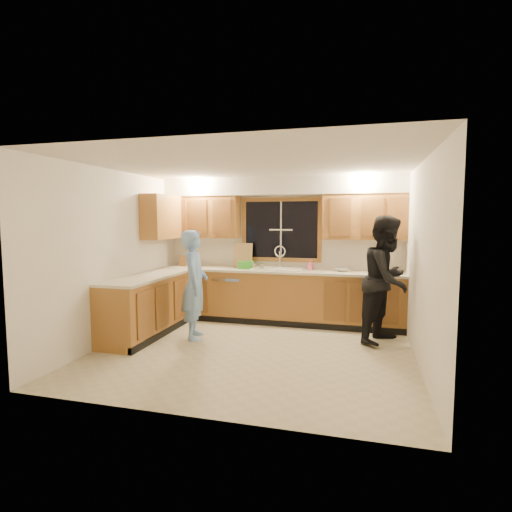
{
  "coord_description": "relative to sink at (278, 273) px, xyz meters",
  "views": [
    {
      "loc": [
        1.39,
        -5.1,
        1.79
      ],
      "look_at": [
        -0.13,
        0.65,
        1.24
      ],
      "focal_mm": 28.0,
      "sensor_mm": 36.0,
      "label": 1
    }
  ],
  "objects": [
    {
      "name": "dishwasher",
      "position": [
        -0.85,
        -0.01,
        -0.45
      ],
      "size": [
        0.6,
        0.56,
        0.82
      ],
      "primitive_type": "cube",
      "color": "silver",
      "rests_on": "floor"
    },
    {
      "name": "can_left",
      "position": [
        -0.39,
        -0.12,
        0.11
      ],
      "size": [
        0.08,
        0.08,
        0.11
      ],
      "primitive_type": "cylinder",
      "rotation": [
        0.0,
        0.0,
        0.43
      ],
      "color": "beige",
      "rests_on": "countertop_back"
    },
    {
      "name": "sink",
      "position": [
        0.0,
        0.0,
        0.0
      ],
      "size": [
        0.86,
        0.52,
        0.57
      ],
      "color": "white",
      "rests_on": "countertop_back"
    },
    {
      "name": "woman",
      "position": [
        1.76,
        -0.71,
        0.06
      ],
      "size": [
        1.03,
        1.12,
        1.84
      ],
      "primitive_type": "imported",
      "rotation": [
        0.0,
        0.0,
        1.09
      ],
      "color": "black",
      "rests_on": "floor"
    },
    {
      "name": "knife_block",
      "position": [
        -1.8,
        0.03,
        0.16
      ],
      "size": [
        0.13,
        0.12,
        0.2
      ],
      "primitive_type": "cube",
      "rotation": [
        0.0,
        0.0,
        0.33
      ],
      "color": "brown",
      "rests_on": "countertop_back"
    },
    {
      "name": "base_cabinets_back",
      "position": [
        0.0,
        -0.0,
        -0.42
      ],
      "size": [
        4.2,
        0.6,
        0.88
      ],
      "primitive_type": "cube",
      "color": "#A96E31",
      "rests_on": "ground"
    },
    {
      "name": "upper_cabinets_left",
      "position": [
        -1.43,
        0.13,
        0.96
      ],
      "size": [
        1.35,
        0.33,
        0.75
      ],
      "primitive_type": "cube",
      "color": "#A96E31",
      "rests_on": "wall_back"
    },
    {
      "name": "countertop_left",
      "position": [
        -1.79,
        -1.25,
        0.04
      ],
      "size": [
        0.63,
        1.9,
        0.04
      ],
      "primitive_type": "cube",
      "color": "beige",
      "rests_on": "base_cabinets_left"
    },
    {
      "name": "wall_back",
      "position": [
        0.0,
        0.3,
        0.39
      ],
      "size": [
        4.2,
        0.0,
        4.2
      ],
      "primitive_type": "plane",
      "rotation": [
        1.57,
        0.0,
        0.0
      ],
      "color": "white",
      "rests_on": "ground"
    },
    {
      "name": "can_right",
      "position": [
        -0.23,
        -0.19,
        0.12
      ],
      "size": [
        0.08,
        0.08,
        0.12
      ],
      "primitive_type": "cylinder",
      "rotation": [
        0.0,
        0.0,
        0.16
      ],
      "color": "beige",
      "rests_on": "countertop_back"
    },
    {
      "name": "stove",
      "position": [
        -1.8,
        -1.82,
        -0.41
      ],
      "size": [
        0.58,
        0.75,
        0.9
      ],
      "primitive_type": "cube",
      "color": "silver",
      "rests_on": "floor"
    },
    {
      "name": "base_cabinets_left",
      "position": [
        -1.8,
        -1.25,
        -0.42
      ],
      "size": [
        0.6,
        1.9,
        0.88
      ],
      "primitive_type": "cube",
      "color": "#A96E31",
      "rests_on": "ground"
    },
    {
      "name": "bowl",
      "position": [
        1.08,
        0.03,
        0.08
      ],
      "size": [
        0.28,
        0.28,
        0.05
      ],
      "primitive_type": "imported",
      "rotation": [
        0.0,
        0.0,
        0.41
      ],
      "color": "silver",
      "rests_on": "countertop_back"
    },
    {
      "name": "countertop_back",
      "position": [
        0.0,
        -0.02,
        0.04
      ],
      "size": [
        4.2,
        0.63,
        0.04
      ],
      "primitive_type": "cube",
      "color": "beige",
      "rests_on": "base_cabinets_back"
    },
    {
      "name": "soap_bottle",
      "position": [
        0.55,
        0.1,
        0.14
      ],
      "size": [
        0.09,
        0.09,
        0.17
      ],
      "primitive_type": "imported",
      "rotation": [
        0.0,
        0.0,
        -0.21
      ],
      "color": "#FB5F8F",
      "rests_on": "countertop_back"
    },
    {
      "name": "cutting_board",
      "position": [
        -0.66,
        0.14,
        0.28
      ],
      "size": [
        0.33,
        0.11,
        0.44
      ],
      "primitive_type": "cube",
      "rotation": [
        -0.21,
        0.0,
        0.0
      ],
      "color": "tan",
      "rests_on": "countertop_back"
    },
    {
      "name": "wall_right",
      "position": [
        2.1,
        -1.6,
        0.39
      ],
      "size": [
        0.0,
        3.8,
        3.8
      ],
      "primitive_type": "plane",
      "rotation": [
        1.57,
        0.0,
        -1.57
      ],
      "color": "white",
      "rests_on": "ground"
    },
    {
      "name": "ceiling",
      "position": [
        0.0,
        -1.6,
        1.64
      ],
      "size": [
        4.2,
        4.2,
        0.0
      ],
      "primitive_type": "plane",
      "rotation": [
        3.14,
        0.0,
        0.0
      ],
      "color": "silver"
    },
    {
      "name": "floor",
      "position": [
        0.0,
        -1.6,
        -0.86
      ],
      "size": [
        4.2,
        4.2,
        0.0
      ],
      "primitive_type": "plane",
      "color": "#BEB192",
      "rests_on": "ground"
    },
    {
      "name": "upper_cabinets_right",
      "position": [
        1.43,
        0.13,
        0.96
      ],
      "size": [
        1.35,
        0.33,
        0.75
      ],
      "primitive_type": "cube",
      "color": "#A96E31",
      "rests_on": "wall_back"
    },
    {
      "name": "soffit",
      "position": [
        0.0,
        0.12,
        1.49
      ],
      "size": [
        4.2,
        0.35,
        0.3
      ],
      "primitive_type": "cube",
      "color": "silver",
      "rests_on": "wall_back"
    },
    {
      "name": "dish_crate",
      "position": [
        -0.57,
        0.01,
        0.12
      ],
      "size": [
        0.32,
        0.3,
        0.13
      ],
      "primitive_type": "cube",
      "rotation": [
        0.0,
        0.0,
        0.21
      ],
      "color": "green",
      "rests_on": "countertop_back"
    },
    {
      "name": "upper_cabinets_return",
      "position": [
        -1.94,
        -0.48,
        0.96
      ],
      "size": [
        0.33,
        0.9,
        0.75
      ],
      "primitive_type": "cube",
      "color": "#A96E31",
      "rests_on": "wall_left"
    },
    {
      "name": "wall_left",
      "position": [
        -2.1,
        -1.6,
        0.39
      ],
      "size": [
        0.0,
        3.8,
        3.8
      ],
      "primitive_type": "plane",
      "rotation": [
        1.57,
        0.0,
        1.57
      ],
      "color": "white",
      "rests_on": "ground"
    },
    {
      "name": "window_frame",
      "position": [
        0.0,
        0.29,
        0.74
      ],
      "size": [
        1.44,
        0.03,
        1.14
      ],
      "color": "black",
      "rests_on": "wall_back"
    },
    {
      "name": "man",
      "position": [
        -1.01,
        -1.24,
        -0.05
      ],
      "size": [
        0.55,
        0.68,
        1.63
      ],
      "primitive_type": "imported",
      "rotation": [
        0.0,
        0.0,
        1.88
      ],
      "color": "#7DADED",
      "rests_on": "floor"
    }
  ]
}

